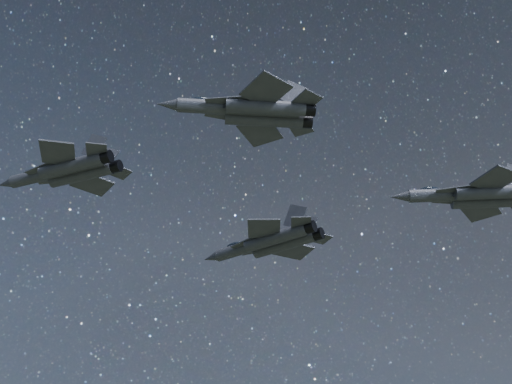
# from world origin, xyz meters

# --- Properties ---
(jet_lead) EXTENTS (16.85, 11.59, 4.23)m
(jet_lead) POSITION_xyz_m (-23.03, -5.95, 159.93)
(jet_lead) COLOR #31343E
(jet_left) EXTENTS (19.38, 12.76, 4.97)m
(jet_left) POSITION_xyz_m (-3.12, 15.27, 160.30)
(jet_left) COLOR #31343E
(jet_right) EXTENTS (16.56, 11.27, 4.16)m
(jet_right) POSITION_xyz_m (-1.04, -11.65, 160.77)
(jet_right) COLOR #31343E
(jet_slot) EXTENTS (15.83, 11.11, 3.99)m
(jet_slot) POSITION_xyz_m (21.13, -0.63, 155.34)
(jet_slot) COLOR #31343E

